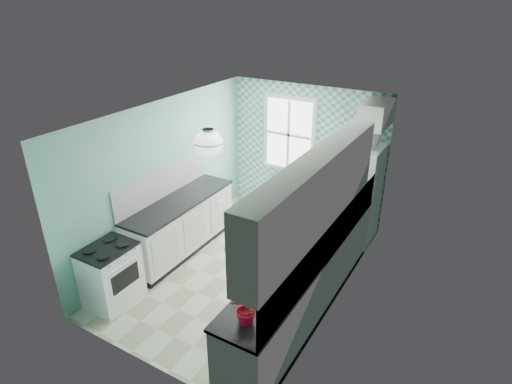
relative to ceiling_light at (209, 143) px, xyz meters
The scene contains 26 objects.
floor 2.47m from the ceiling_light, 90.00° to the left, with size 3.00×4.40×0.02m, color silver.
ceiling 0.82m from the ceiling_light, 90.00° to the left, with size 3.00×4.40×0.02m, color white.
wall_back 3.20m from the ceiling_light, 90.00° to the left, with size 3.00×0.02×2.50m, color #71B4A0.
wall_front 1.77m from the ceiling_light, 90.00° to the right, with size 3.00×0.02×2.50m, color #71B4A0.
wall_left 2.02m from the ceiling_light, 152.09° to the left, with size 0.02×4.40×2.50m, color #71B4A0.
wall_right 2.02m from the ceiling_light, 27.91° to the left, with size 0.02×4.40×2.50m, color #71B4A0.
accent_wall 3.17m from the ceiling_light, 90.00° to the left, with size 3.00×0.01×2.50m, color #4DAD9C.
window 3.08m from the ceiling_light, 96.74° to the left, with size 1.04×0.05×1.44m.
backsplash_right 1.91m from the ceiling_light, 15.05° to the left, with size 0.02×3.60×0.51m, color white.
backsplash_left 2.00m from the ceiling_light, 154.02° to the left, with size 0.02×2.15×0.51m, color white.
upper_cabinets_right 1.41m from the ceiling_light, ahead, with size 0.33×3.20×0.90m, color silver.
upper_cabinet_fridge 2.93m from the ceiling_light, 63.70° to the left, with size 0.40×0.74×0.40m, color silver.
ceiling_light is the anchor object (origin of this frame).
base_cabinets_right 2.26m from the ceiling_light, 18.43° to the left, with size 0.60×3.60×0.90m, color white.
countertop_right 1.88m from the ceiling_light, 18.65° to the left, with size 0.63×3.60×0.04m, color black.
base_cabinets_left 2.34m from the ceiling_light, 148.86° to the left, with size 0.60×2.15×0.90m, color white.
countertop_left 1.97m from the ceiling_light, 148.54° to the left, with size 0.63×2.15×0.04m, color black.
fridge 3.19m from the ceiling_light, 66.94° to the left, with size 0.74×0.74×1.70m.
stove 2.36m from the ceiling_light, 146.91° to the right, with size 0.57×0.71×0.86m.
sink 2.29m from the ceiling_light, 48.70° to the left, with size 0.51×0.43×0.53m.
rug 2.70m from the ceiling_light, 91.94° to the left, with size 0.72×1.03×0.02m, color #790300.
dish_towel 2.46m from the ceiling_light, 56.87° to the left, with size 0.01×0.21×0.32m, color #46AAA5.
fruit_bowl 1.93m from the ceiling_light, 29.22° to the right, with size 0.26×0.26×0.06m, color white.
potted_plant 2.03m from the ceiling_light, 42.41° to the right, with size 0.31×0.27×0.34m, color red.
soap_bottle 2.37m from the ceiling_light, 51.05° to the left, with size 0.08×0.08×0.18m, color #79A1AD.
microwave 2.87m from the ceiling_light, 66.94° to the left, with size 0.53×0.36×0.29m, color silver.
Camera 1 is at (2.96, -4.74, 4.01)m, focal length 30.00 mm.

